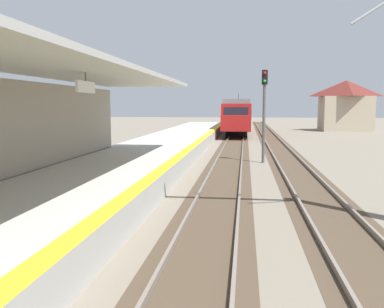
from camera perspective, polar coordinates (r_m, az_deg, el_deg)
The scene contains 6 objects.
station_platform at distance 18.72m, azimuth -9.04°, elevation -1.86°, with size 5.00×80.00×0.91m.
track_pair_nearest_platform at distance 21.99m, azimuth 5.07°, elevation -1.57°, with size 2.34×120.00×0.16m.
track_pair_middle at distance 22.12m, azimuth 13.91°, elevation -1.70°, with size 2.34×120.00×0.16m.
approaching_train at distance 47.94m, azimuth 6.42°, elevation 5.49°, with size 2.93×19.60×4.76m.
rail_signal_post at distance 23.29m, azimuth 10.06°, elevation 6.59°, with size 0.32×0.34×5.20m.
distant_trackside_house at distance 55.74m, azimuth 20.69°, elevation 6.47°, with size 6.60×5.28×6.40m.
Camera 1 is at (2.78, -1.74, 3.24)m, focal length 38.11 mm.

